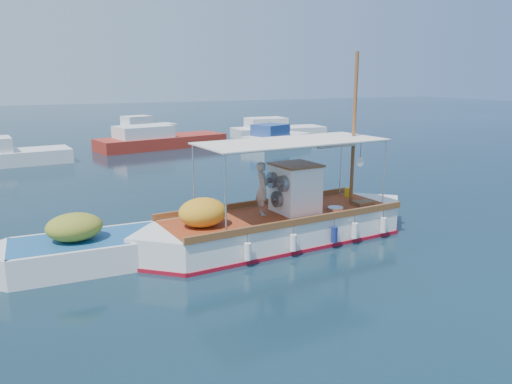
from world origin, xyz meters
name	(u,v)px	position (x,y,z in m)	size (l,w,h in m)	color
ground	(286,231)	(0.00, 0.00, 0.00)	(160.00, 160.00, 0.00)	black
fishing_caique	(280,225)	(-0.62, -0.80, 0.51)	(9.57, 3.19, 5.86)	white
dinghy	(108,251)	(-5.66, -0.49, 0.36)	(6.96, 2.00, 1.70)	white
bg_boat_nw	(1,157)	(-8.79, 17.37, 0.49)	(7.09, 3.19, 1.80)	silver
bg_boat_n	(158,141)	(0.90, 20.67, 0.49)	(9.39, 4.62, 1.80)	#A0271A
bg_boat_ne	(276,139)	(8.78, 18.03, 0.49)	(5.78, 4.14, 1.80)	silver
bg_boat_e	(276,131)	(11.22, 22.84, 0.49)	(7.70, 3.01, 1.80)	silver
bg_boat_far_n	(144,129)	(1.77, 29.28, 0.49)	(5.74, 3.51, 1.80)	silver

